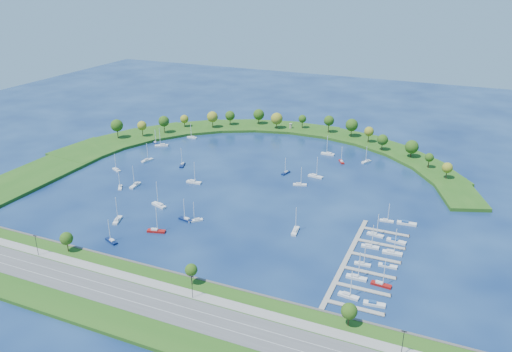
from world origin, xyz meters
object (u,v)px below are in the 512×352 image
at_px(moored_boat_15, 159,205).
at_px(moored_boat_12, 120,187).
at_px(moored_boat_10, 182,165).
at_px(docked_boat_2, 356,277).
at_px(moored_boat_4, 186,219).
at_px(moored_boat_1, 156,230).
at_px(docked_boat_6, 370,246).
at_px(docked_boat_8, 375,234).
at_px(moored_boat_6, 135,185).
at_px(moored_boat_19, 196,220).
at_px(moored_boat_20, 341,161).
at_px(harbor_tower, 291,126).
at_px(docked_boat_5, 388,266).
at_px(moored_boat_18, 156,143).
at_px(moored_boat_13, 328,154).
at_px(moored_boat_0, 162,145).
at_px(docked_boat_11, 406,223).
at_px(moored_boat_16, 194,182).
at_px(docked_boat_10, 387,220).
at_px(dock_system, 362,263).
at_px(moored_boat_5, 300,184).
at_px(docked_boat_4, 362,263).
at_px(moored_boat_17, 315,176).
at_px(moored_boat_9, 117,220).
at_px(docked_boat_7, 392,252).
at_px(moored_boat_8, 117,169).
at_px(moored_boat_21, 111,240).
at_px(moored_boat_3, 366,161).
at_px(moored_boat_2, 147,160).
at_px(moored_boat_14, 192,137).
at_px(docked_boat_3, 381,284).
at_px(moored_boat_11, 295,230).
at_px(moored_boat_7, 286,172).

bearing_deg(moored_boat_15, moored_boat_12, 0.64).
relative_size(moored_boat_10, docked_boat_2, 0.98).
xyz_separation_m(moored_boat_4, docked_boat_2, (93.64, -17.43, 0.03)).
relative_size(moored_boat_1, docked_boat_6, 1.11).
bearing_deg(docked_boat_8, moored_boat_6, -174.42).
height_order(moored_boat_19, moored_boat_20, moored_boat_19).
height_order(harbor_tower, docked_boat_8, docked_boat_8).
distance_m(moored_boat_12, docked_boat_5, 163.18).
height_order(moored_boat_18, moored_boat_19, moored_boat_18).
height_order(moored_boat_6, moored_boat_13, moored_boat_13).
distance_m(moored_boat_0, moored_boat_19, 125.18).
bearing_deg(docked_boat_11, moored_boat_16, 173.90).
distance_m(moored_boat_6, docked_boat_6, 145.58).
bearing_deg(moored_boat_6, docked_boat_10, 91.36).
xyz_separation_m(moored_boat_15, moored_boat_16, (1.17, 36.02, -0.02)).
height_order(dock_system, moored_boat_5, moored_boat_5).
height_order(moored_boat_16, docked_boat_5, moored_boat_16).
relative_size(harbor_tower, docked_boat_10, 0.38).
bearing_deg(dock_system, moored_boat_6, 167.85).
distance_m(moored_boat_15, docked_boat_4, 116.79).
height_order(dock_system, moored_boat_17, moored_boat_17).
bearing_deg(moored_boat_20, moored_boat_9, 117.07).
bearing_deg(moored_boat_9, moored_boat_20, -52.68).
bearing_deg(moored_boat_19, harbor_tower, -131.27).
bearing_deg(dock_system, docked_boat_7, 51.53).
relative_size(moored_boat_8, moored_boat_17, 0.83).
distance_m(moored_boat_6, moored_boat_21, 67.11).
bearing_deg(docked_boat_8, moored_boat_3, 111.36).
distance_m(moored_boat_2, moored_boat_4, 95.37).
height_order(moored_boat_14, docked_boat_7, docked_boat_7).
height_order(moored_boat_19, docked_boat_7, docked_boat_7).
bearing_deg(moored_boat_20, moored_boat_0, 68.91).
height_order(docked_boat_3, docked_boat_10, docked_boat_3).
bearing_deg(moored_boat_13, moored_boat_15, 64.13).
relative_size(moored_boat_13, moored_boat_21, 1.18).
bearing_deg(moored_boat_21, moored_boat_0, -44.63).
relative_size(moored_boat_11, docked_boat_2, 1.02).
xyz_separation_m(docked_boat_6, docked_boat_11, (12.34, 30.72, -0.18)).
height_order(moored_boat_15, docked_boat_11, moored_boat_15).
relative_size(moored_boat_11, docked_boat_7, 1.00).
bearing_deg(moored_boat_10, moored_boat_3, 97.11).
distance_m(moored_boat_11, moored_boat_16, 84.61).
bearing_deg(moored_boat_7, moored_boat_2, -65.39).
height_order(moored_boat_11, moored_boat_13, moored_boat_13).
xyz_separation_m(dock_system, docked_boat_3, (10.72, -13.84, 0.57)).
relative_size(harbor_tower, moored_boat_9, 0.30).
bearing_deg(moored_boat_5, moored_boat_4, -138.45).
bearing_deg(moored_boat_1, moored_boat_3, 46.31).
height_order(harbor_tower, moored_boat_19, moored_boat_19).
distance_m(moored_boat_17, moored_boat_21, 133.98).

